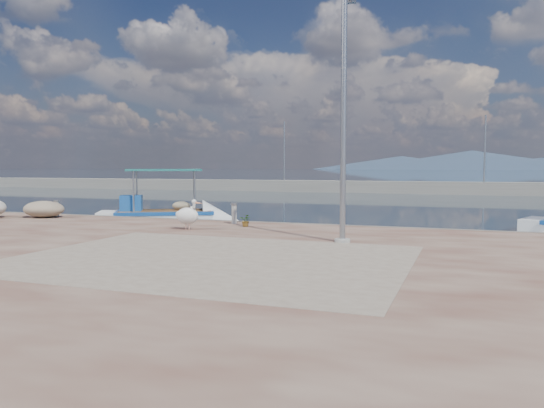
{
  "coord_description": "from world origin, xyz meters",
  "views": [
    {
      "loc": [
        6.57,
        -13.95,
        2.62
      ],
      "look_at": [
        0.0,
        3.8,
        1.3
      ],
      "focal_mm": 35.0,
      "sensor_mm": 36.0,
      "label": 1
    }
  ],
  "objects_px": {
    "pelican": "(188,215)",
    "boat_left": "(164,218)",
    "bollard_near": "(234,212)",
    "lamp_post": "(344,125)"
  },
  "relations": [
    {
      "from": "boat_left",
      "to": "lamp_post",
      "type": "relative_size",
      "value": 0.91
    },
    {
      "from": "bollard_near",
      "to": "lamp_post",
      "type": "bearing_deg",
      "value": -34.79
    },
    {
      "from": "boat_left",
      "to": "pelican",
      "type": "relative_size",
      "value": 5.86
    },
    {
      "from": "boat_left",
      "to": "pelican",
      "type": "xyz_separation_m",
      "value": [
        4.35,
        -5.49,
        0.76
      ]
    },
    {
      "from": "pelican",
      "to": "bollard_near",
      "type": "relative_size",
      "value": 1.38
    },
    {
      "from": "boat_left",
      "to": "lamp_post",
      "type": "distance_m",
      "value": 12.49
    },
    {
      "from": "pelican",
      "to": "boat_left",
      "type": "bearing_deg",
      "value": 134.91
    },
    {
      "from": "pelican",
      "to": "lamp_post",
      "type": "height_order",
      "value": "lamp_post"
    },
    {
      "from": "pelican",
      "to": "bollard_near",
      "type": "bearing_deg",
      "value": 79.26
    },
    {
      "from": "boat_left",
      "to": "pelican",
      "type": "height_order",
      "value": "boat_left"
    }
  ]
}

